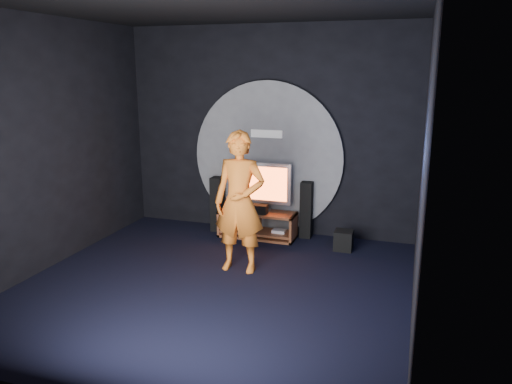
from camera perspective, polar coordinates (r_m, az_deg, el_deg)
floor at (r=6.71m, az=-4.91°, el=-10.67°), size 5.00×5.00×0.00m
back_wall at (r=8.51m, az=1.45°, el=6.95°), size 5.00×0.04×3.50m
front_wall at (r=4.07m, az=-19.27°, el=-1.65°), size 5.00×0.04×3.50m
left_wall at (r=7.53m, az=-23.09°, el=4.92°), size 0.04×5.00×3.50m
right_wall at (r=5.69m, az=18.58°, el=2.71°), size 0.04×5.00×3.50m
ceiling at (r=6.14m, az=-5.63°, el=20.60°), size 5.00×5.00×0.01m
wall_disc_panel at (r=8.53m, az=1.32°, el=3.92°), size 2.60×0.11×2.60m
media_console at (r=8.44m, az=0.21°, el=-3.92°), size 1.29×0.45×0.45m
tv at (r=8.32m, az=0.30°, el=0.85°), size 1.11×0.22×0.82m
center_speaker at (r=8.26m, az=-0.06°, el=-1.95°), size 0.40×0.15×0.15m
remote at (r=8.44m, az=-3.73°, el=-2.07°), size 0.18×0.05×0.02m
tower_speaker_left at (r=8.74m, az=-4.45°, el=-1.40°), size 0.19×0.21×0.96m
tower_speaker_right at (r=8.42m, az=5.79°, el=-2.03°), size 0.19×0.21×0.96m
subwoofer at (r=8.00m, az=9.98°, el=-5.46°), size 0.28×0.28×0.31m
player at (r=6.88m, az=-1.88°, el=-1.18°), size 0.73×0.49×1.98m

